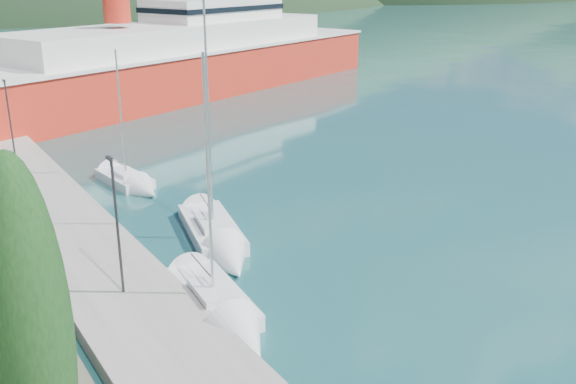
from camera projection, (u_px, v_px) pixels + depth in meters
quay at (52, 212)px, 38.18m from camera, size 5.00×88.00×0.80m
lamp_posts at (118, 223)px, 26.78m from camera, size 0.15×46.69×6.06m
sailboat_near at (228, 321)px, 26.56m from camera, size 3.35×8.64×12.11m
sailboat_mid at (221, 246)px, 33.75m from camera, size 4.64×9.83×13.68m
sailboat_far at (136, 185)px, 43.30m from camera, size 2.96×7.05×10.05m
ferry at (181, 62)px, 75.61m from camera, size 62.89×34.86×12.38m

